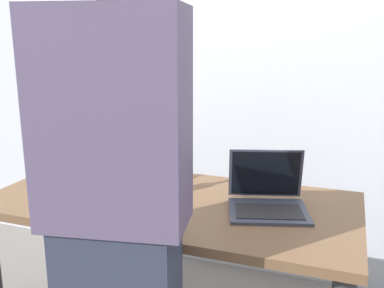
# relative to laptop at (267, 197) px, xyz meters

# --- Properties ---
(desk) EXTENTS (1.55, 0.74, 0.75)m
(desk) POSITION_rel_laptop_xyz_m (-0.40, -0.04, -0.17)
(desk) COLOR brown
(desk) RESTS_ON ground
(laptop) EXTENTS (0.38, 0.37, 0.22)m
(laptop) POSITION_rel_laptop_xyz_m (0.00, 0.00, 0.00)
(laptop) COLOR #383D4C
(laptop) RESTS_ON desk
(beer_bottle_brown) EXTENTS (0.07, 0.07, 0.30)m
(beer_bottle_brown) POSITION_rel_laptop_xyz_m (-0.58, 0.10, 0.07)
(beer_bottle_brown) COLOR brown
(beer_bottle_brown) RESTS_ON desk
(beer_bottle_green) EXTENTS (0.07, 0.07, 0.28)m
(beer_bottle_green) POSITION_rel_laptop_xyz_m (-0.43, 0.04, 0.05)
(beer_bottle_green) COLOR #472B14
(beer_bottle_green) RESTS_ON desk
(person_figure) EXTENTS (0.47, 0.35, 1.75)m
(person_figure) POSITION_rel_laptop_xyz_m (-0.36, -0.57, 0.09)
(person_figure) COLOR #2D3347
(person_figure) RESTS_ON ground
(back_wall) EXTENTS (6.00, 0.10, 2.60)m
(back_wall) POSITION_rel_laptop_xyz_m (-0.40, 0.85, 0.50)
(back_wall) COLOR silver
(back_wall) RESTS_ON ground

